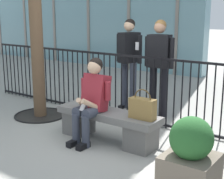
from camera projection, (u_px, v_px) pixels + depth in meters
ground_plane at (108, 141)px, 4.97m from camera, size 60.00×60.00×0.00m
stone_bench at (108, 123)px, 4.91m from camera, size 1.60×0.44×0.45m
seated_person_with_phone at (92, 97)px, 4.83m from camera, size 0.52×0.66×1.21m
handbag_on_bench at (142, 108)px, 4.50m from camera, size 0.36×0.14×0.41m
bystander_at_railing at (159, 62)px, 5.84m from camera, size 0.55×0.28×1.71m
bystander_further_back at (129, 57)px, 6.40m from camera, size 0.55×0.43×1.71m
plaza_railing at (143, 90)px, 5.61m from camera, size 7.40×0.04×1.14m
planter at (190, 161)px, 3.40m from camera, size 0.51×0.51×0.85m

